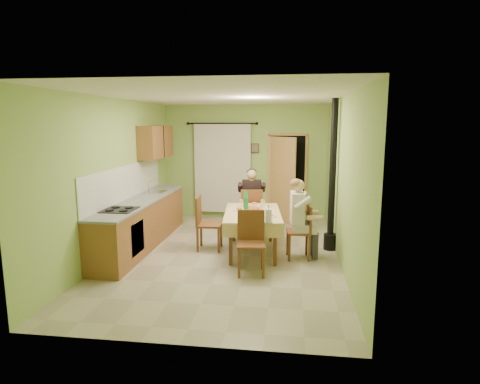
# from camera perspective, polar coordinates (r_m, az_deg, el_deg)

# --- Properties ---
(floor) EXTENTS (4.00, 6.00, 0.01)m
(floor) POSITION_cam_1_polar(r_m,az_deg,el_deg) (7.34, -2.06, -8.97)
(floor) COLOR tan
(floor) RESTS_ON ground
(room_shell) EXTENTS (4.04, 6.04, 2.82)m
(room_shell) POSITION_cam_1_polar(r_m,az_deg,el_deg) (6.97, -2.15, 5.34)
(room_shell) COLOR #9BBF62
(room_shell) RESTS_ON ground
(kitchen_run) EXTENTS (0.64, 3.64, 1.56)m
(kitchen_run) POSITION_cam_1_polar(r_m,az_deg,el_deg) (8.02, -13.76, -4.05)
(kitchen_run) COLOR brown
(kitchen_run) RESTS_ON ground
(upper_cabinets) EXTENTS (0.35, 1.40, 0.70)m
(upper_cabinets) POSITION_cam_1_polar(r_m,az_deg,el_deg) (9.06, -11.85, 6.99)
(upper_cabinets) COLOR brown
(upper_cabinets) RESTS_ON room_shell
(curtain) EXTENTS (1.70, 0.07, 2.22)m
(curtain) POSITION_cam_1_polar(r_m,az_deg,el_deg) (9.96, -2.51, 3.45)
(curtain) COLOR black
(curtain) RESTS_ON ground
(doorway) EXTENTS (0.96, 0.61, 2.15)m
(doorway) POSITION_cam_1_polar(r_m,az_deg,el_deg) (9.78, 6.40, 2.03)
(doorway) COLOR black
(doorway) RESTS_ON ground
(dining_table) EXTENTS (1.18, 1.77, 0.76)m
(dining_table) POSITION_cam_1_polar(r_m,az_deg,el_deg) (7.39, 1.79, -5.74)
(dining_table) COLOR #D9B778
(dining_table) RESTS_ON ground
(tableware) EXTENTS (0.84, 1.60, 0.33)m
(tableware) POSITION_cam_1_polar(r_m,az_deg,el_deg) (7.18, 1.96, -2.55)
(tableware) COLOR white
(tableware) RESTS_ON dining_table
(chair_far) EXTENTS (0.51, 0.51, 1.02)m
(chair_far) POSITION_cam_1_polar(r_m,az_deg,el_deg) (8.51, 1.65, -4.28)
(chair_far) COLOR brown
(chair_far) RESTS_ON ground
(chair_near) EXTENTS (0.48, 0.48, 0.99)m
(chair_near) POSITION_cam_1_polar(r_m,az_deg,el_deg) (6.41, 1.58, -9.04)
(chair_near) COLOR brown
(chair_near) RESTS_ON ground
(chair_right) EXTENTS (0.44, 0.44, 0.96)m
(chair_right) POSITION_cam_1_polar(r_m,az_deg,el_deg) (7.17, 8.40, -7.09)
(chair_right) COLOR brown
(chair_right) RESTS_ON ground
(chair_left) EXTENTS (0.48, 0.48, 1.02)m
(chair_left) POSITION_cam_1_polar(r_m,az_deg,el_deg) (7.61, -4.47, -6.01)
(chair_left) COLOR brown
(chair_left) RESTS_ON ground
(man_far) EXTENTS (0.61, 0.51, 1.39)m
(man_far) POSITION_cam_1_polar(r_m,az_deg,el_deg) (8.40, 1.66, -0.37)
(man_far) COLOR black
(man_far) RESTS_ON chair_far
(man_right) EXTENTS (0.50, 0.61, 1.39)m
(man_right) POSITION_cam_1_polar(r_m,az_deg,el_deg) (7.02, 8.41, -2.48)
(man_right) COLOR beige
(man_right) RESTS_ON chair_right
(stove_flue) EXTENTS (0.24, 0.24, 2.80)m
(stove_flue) POSITION_cam_1_polar(r_m,az_deg,el_deg) (7.61, 12.91, -0.56)
(stove_flue) COLOR black
(stove_flue) RESTS_ON ground
(picture_back) EXTENTS (0.19, 0.03, 0.23)m
(picture_back) POSITION_cam_1_polar(r_m,az_deg,el_deg) (9.88, 2.14, 6.24)
(picture_back) COLOR black
(picture_back) RESTS_ON room_shell
(picture_right) EXTENTS (0.03, 0.31, 0.21)m
(picture_right) POSITION_cam_1_polar(r_m,az_deg,el_deg) (8.11, 13.23, 5.93)
(picture_right) COLOR brown
(picture_right) RESTS_ON room_shell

